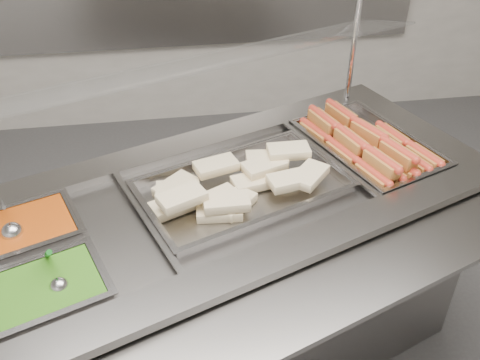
{
  "coord_description": "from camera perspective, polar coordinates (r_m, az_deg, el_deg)",
  "views": [
    {
      "loc": [
        -0.27,
        -1.19,
        2.02
      ],
      "look_at": [
        -0.05,
        0.31,
        0.93
      ],
      "focal_mm": 40.0,
      "sensor_mm": 36.0,
      "label": 1
    }
  ],
  "objects": [
    {
      "name": "steam_counter",
      "position": [
        2.16,
        -1.19,
        -10.77
      ],
      "size": [
        2.08,
        1.47,
        0.91
      ],
      "color": "slate",
      "rests_on": "ground"
    },
    {
      "name": "serving_spoon",
      "position": [
        1.61,
        -18.89,
        -10.11
      ],
      "size": [
        0.09,
        0.17,
        0.15
      ],
      "color": "#BABBBF",
      "rests_on": "pan_peas"
    },
    {
      "name": "tray_rail",
      "position": [
        1.57,
        7.94,
        -12.34
      ],
      "size": [
        1.8,
        0.98,
        0.05
      ],
      "color": "gray",
      "rests_on": "steam_counter"
    },
    {
      "name": "pan_peas",
      "position": [
        1.64,
        -19.63,
        -11.55
      ],
      "size": [
        0.37,
        0.34,
        0.1
      ],
      "color": "gray",
      "rests_on": "steam_counter"
    },
    {
      "name": "pan_hotdogs",
      "position": [
        2.2,
        13.35,
        3.0
      ],
      "size": [
        0.52,
        0.64,
        0.1
      ],
      "color": "gray",
      "rests_on": "steam_counter"
    },
    {
      "name": "tortilla_wraps",
      "position": [
        1.87,
        -0.43,
        -0.38
      ],
      "size": [
        0.65,
        0.34,
        0.1
      ],
      "color": "beige",
      "rests_on": "pan_wraps"
    },
    {
      "name": "ladle",
      "position": [
        1.82,
        -23.16,
        -5.03
      ],
      "size": [
        0.1,
        0.19,
        0.14
      ],
      "color": "#BABBBF",
      "rests_on": "pan_beans"
    },
    {
      "name": "pan_wraps",
      "position": [
        1.9,
        0.27,
        -1.13
      ],
      "size": [
        0.79,
        0.63,
        0.07
      ],
      "color": "gray",
      "rests_on": "steam_counter"
    },
    {
      "name": "sneeze_guard",
      "position": [
        1.85,
        -4.88,
        11.87
      ],
      "size": [
        1.67,
        0.88,
        0.45
      ],
      "color": "silver",
      "rests_on": "steam_counter"
    },
    {
      "name": "pan_beans",
      "position": [
        1.86,
        -21.7,
        -5.53
      ],
      "size": [
        0.37,
        0.34,
        0.1
      ],
      "color": "gray",
      "rests_on": "steam_counter"
    },
    {
      "name": "hotdogs_in_buns",
      "position": [
        2.16,
        13.24,
        3.79
      ],
      "size": [
        0.47,
        0.57,
        0.12
      ],
      "color": "#9E4F21",
      "rests_on": "pan_hotdogs"
    }
  ]
}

